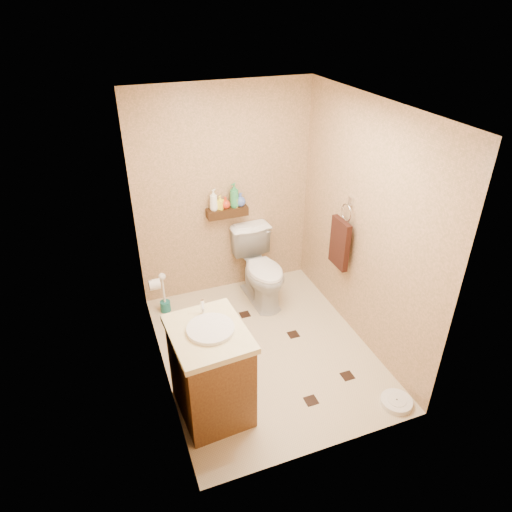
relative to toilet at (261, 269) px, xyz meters
name	(u,v)px	position (x,y,z in m)	size (l,w,h in m)	color
ground	(265,349)	(-0.28, -0.83, -0.42)	(2.50, 2.50, 0.00)	beige
wall_back	(225,194)	(-0.28, 0.42, 0.78)	(2.00, 0.04, 2.40)	tan
wall_front	(336,332)	(-0.28, -2.08, 0.78)	(2.00, 0.04, 2.40)	tan
wall_left	(153,267)	(-1.28, -0.83, 0.78)	(0.04, 2.50, 2.40)	tan
wall_right	(364,228)	(0.72, -0.83, 0.78)	(0.04, 2.50, 2.40)	tan
ceiling	(268,106)	(-0.28, -0.83, 1.98)	(2.00, 2.50, 0.02)	white
wall_shelf	(227,212)	(-0.28, 0.34, 0.60)	(0.46, 0.14, 0.10)	#3C2310
floor_accents	(271,352)	(-0.24, -0.90, -0.41)	(1.24, 1.49, 0.01)	black
toilet	(261,269)	(0.00, 0.00, 0.00)	(0.47, 0.82, 0.83)	white
vanity	(211,371)	(-0.98, -1.38, 0.03)	(0.63, 0.75, 1.00)	brown
bathroom_scale	(396,402)	(0.54, -1.90, -0.39)	(0.29, 0.29, 0.06)	white
toilet_brush	(164,298)	(-1.10, 0.16, -0.24)	(0.12, 0.12, 0.50)	#1B6E6B
towel_ring	(340,241)	(0.63, -0.58, 0.53)	(0.12, 0.30, 0.76)	silver
toilet_paper	(155,284)	(-1.22, -0.18, 0.18)	(0.12, 0.11, 0.12)	white
bottle_a	(213,200)	(-0.43, 0.34, 0.77)	(0.09, 0.09, 0.24)	white
bottle_b	(220,202)	(-0.36, 0.34, 0.73)	(0.07, 0.07, 0.16)	#FFEF35
bottle_c	(226,203)	(-0.29, 0.34, 0.72)	(0.10, 0.10, 0.13)	red
bottle_d	(234,195)	(-0.19, 0.34, 0.79)	(0.11, 0.11, 0.28)	#329756
bottle_e	(235,200)	(-0.18, 0.34, 0.73)	(0.07, 0.07, 0.16)	#F6C452
bottle_f	(240,199)	(-0.13, 0.34, 0.73)	(0.12, 0.12, 0.15)	#4A65BA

